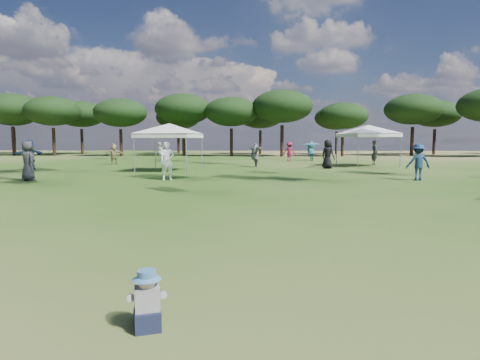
# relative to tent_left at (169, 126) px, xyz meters

# --- Properties ---
(tree_line) EXTENTS (108.78, 17.63, 7.77)m
(tree_line) POSITION_rel_tent_left_xyz_m (7.08, 26.06, 2.74)
(tree_line) COLOR black
(tree_line) RESTS_ON ground
(tent_left) EXTENTS (6.49, 6.49, 3.11)m
(tent_left) POSITION_rel_tent_left_xyz_m (0.00, 0.00, 0.00)
(tent_left) COLOR gray
(tent_left) RESTS_ON ground
(tent_right) EXTENTS (6.52, 6.52, 3.21)m
(tent_right) POSITION_rel_tent_left_xyz_m (12.97, 5.44, 0.10)
(tent_right) COLOR gray
(tent_right) RESTS_ON ground
(toddler) EXTENTS (0.43, 0.47, 0.58)m
(toddler) POSITION_rel_tent_left_xyz_m (4.15, -19.78, -2.43)
(toddler) COLOR #161B33
(toddler) RESTS_ON ground
(festival_crowd) EXTENTS (27.17, 20.58, 1.89)m
(festival_crowd) POSITION_rel_tent_left_xyz_m (4.44, 4.29, -1.80)
(festival_crowd) COLOR #205462
(festival_crowd) RESTS_ON ground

